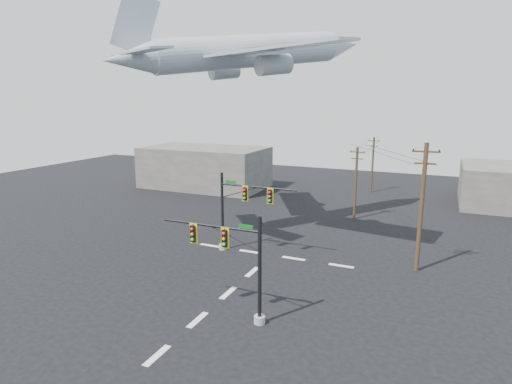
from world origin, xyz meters
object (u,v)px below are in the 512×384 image
at_px(utility_pole_c, 373,164).
at_px(signal_mast_far, 237,211).
at_px(signal_mast_near, 237,263).
at_px(airliner, 249,52).
at_px(utility_pole_b, 356,182).
at_px(utility_pole_a, 422,206).

bearing_deg(utility_pole_c, signal_mast_far, -98.74).
relative_size(signal_mast_near, utility_pole_c, 0.87).
xyz_separation_m(utility_pole_c, airliner, (-8.04, -24.29, 13.12)).
bearing_deg(utility_pole_b, utility_pole_a, -55.08).
height_order(signal_mast_near, utility_pole_c, utility_pole_c).
bearing_deg(signal_mast_near, signal_mast_far, 116.15).
bearing_deg(signal_mast_near, utility_pole_c, 87.88).
distance_m(signal_mast_near, airliner, 22.03).
relative_size(signal_mast_near, utility_pole_a, 0.69).
xyz_separation_m(signal_mast_near, utility_pole_b, (2.06, 25.10, 0.61)).
xyz_separation_m(signal_mast_far, airliner, (-1.43, 5.57, 13.49)).
distance_m(signal_mast_far, utility_pole_a, 14.70).
bearing_deg(signal_mast_near, utility_pole_a, 52.68).
relative_size(signal_mast_near, signal_mast_far, 0.96).
relative_size(signal_mast_near, airliner, 0.29).
bearing_deg(utility_pole_b, utility_pole_c, 97.25).
relative_size(utility_pole_a, utility_pole_b, 1.24).
distance_m(signal_mast_near, signal_mast_far, 11.62).
height_order(signal_mast_far, utility_pole_b, utility_pole_b).
xyz_separation_m(signal_mast_near, utility_pole_a, (9.38, 12.31, 1.63)).
distance_m(utility_pole_a, utility_pole_b, 14.78).
relative_size(signal_mast_near, utility_pole_b, 0.85).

